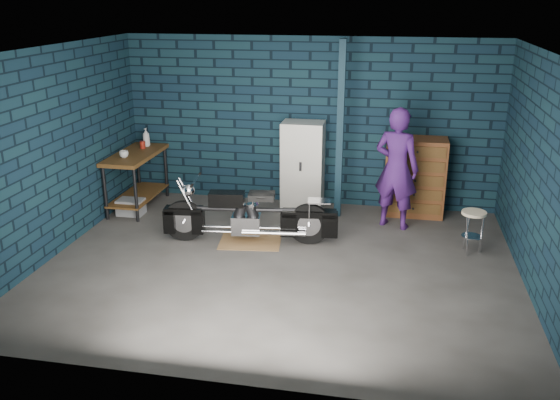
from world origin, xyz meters
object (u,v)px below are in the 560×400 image
at_px(storage_bin, 131,207).
at_px(tool_chest, 415,177).
at_px(workbench, 137,180).
at_px(locker, 303,165).
at_px(motorcycle, 250,211).
at_px(shop_stool, 472,232).
at_px(person, 396,168).

relative_size(storage_bin, tool_chest, 0.33).
distance_m(workbench, locker, 2.69).
xyz_separation_m(motorcycle, shop_stool, (3.00, 0.20, -0.16)).
relative_size(motorcycle, shop_stool, 3.52).
height_order(locker, shop_stool, locker).
relative_size(person, locker, 1.28).
xyz_separation_m(storage_bin, shop_stool, (5.11, -0.50, 0.17)).
bearing_deg(shop_stool, storage_bin, 174.39).
xyz_separation_m(storage_bin, locker, (2.61, 0.86, 0.58)).
relative_size(storage_bin, shop_stool, 0.68).
bearing_deg(tool_chest, person, -117.28).
height_order(person, tool_chest, person).
bearing_deg(person, locker, -1.56).
bearing_deg(workbench, shop_stool, -9.39).
bearing_deg(locker, motorcycle, -107.61).
bearing_deg(shop_stool, tool_chest, 118.65).
bearing_deg(motorcycle, storage_bin, 154.62).
height_order(motorcycle, tool_chest, tool_chest).
height_order(storage_bin, shop_stool, shop_stool).
distance_m(workbench, tool_chest, 4.42).
relative_size(workbench, person, 0.78).
distance_m(locker, shop_stool, 2.88).
relative_size(workbench, shop_stool, 2.37).
bearing_deg(tool_chest, storage_bin, -168.90).
height_order(locker, tool_chest, locker).
bearing_deg(workbench, person, -0.84).
height_order(person, locker, person).
bearing_deg(storage_bin, tool_chest, 11.10).
bearing_deg(storage_bin, locker, 18.21).
height_order(motorcycle, storage_bin, motorcycle).
bearing_deg(tool_chest, motorcycle, -145.35).
bearing_deg(workbench, storage_bin, -86.70).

